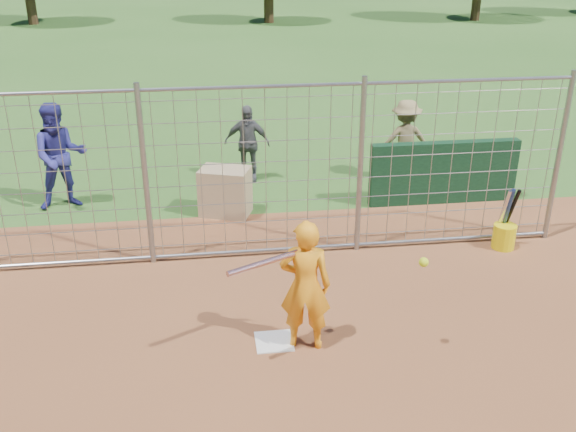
{
  "coord_description": "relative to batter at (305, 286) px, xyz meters",
  "views": [
    {
      "loc": [
        -0.68,
        -6.37,
        4.38
      ],
      "look_at": [
        0.3,
        0.8,
        1.15
      ],
      "focal_mm": 40.0,
      "sensor_mm": 36.0,
      "label": 1
    }
  ],
  "objects": [
    {
      "name": "ground",
      "position": [
        -0.34,
        0.29,
        -0.79
      ],
      "size": [
        100.0,
        100.0,
        0.0
      ],
      "primitive_type": "plane",
      "color": "#2D591E",
      "rests_on": "ground"
    },
    {
      "name": "home_plate",
      "position": [
        -0.34,
        0.09,
        -0.78
      ],
      "size": [
        0.43,
        0.43,
        0.02
      ],
      "primitive_type": "cube",
      "color": "silver",
      "rests_on": "ground"
    },
    {
      "name": "dugout_wall",
      "position": [
        3.06,
        3.89,
        -0.24
      ],
      "size": [
        2.6,
        0.2,
        1.1
      ],
      "primitive_type": "cube",
      "color": "#11381E",
      "rests_on": "ground"
    },
    {
      "name": "batter",
      "position": [
        0.0,
        0.0,
        0.0
      ],
      "size": [
        0.64,
        0.49,
        1.57
      ],
      "primitive_type": "imported",
      "rotation": [
        0.0,
        0.0,
        2.93
      ],
      "color": "orange",
      "rests_on": "ground"
    },
    {
      "name": "bystander_a",
      "position": [
        -3.43,
        4.58,
        0.13
      ],
      "size": [
        1.03,
        0.88,
        1.83
      ],
      "primitive_type": "imported",
      "rotation": [
        0.0,
        0.0,
        0.24
      ],
      "color": "navy",
      "rests_on": "ground"
    },
    {
      "name": "bystander_b",
      "position": [
        -0.23,
        5.47,
        -0.06
      ],
      "size": [
        0.91,
        0.53,
        1.46
      ],
      "primitive_type": "imported",
      "rotation": [
        0.0,
        0.0,
        -0.22
      ],
      "color": "#505155",
      "rests_on": "ground"
    },
    {
      "name": "bystander_c",
      "position": [
        2.72,
        5.09,
        -0.01
      ],
      "size": [
        1.04,
        0.65,
        1.54
      ],
      "primitive_type": "imported",
      "rotation": [
        0.0,
        0.0,
        3.07
      ],
      "color": "olive",
      "rests_on": "ground"
    },
    {
      "name": "equipment_bin",
      "position": [
        -0.72,
        3.89,
        -0.39
      ],
      "size": [
        0.94,
        0.78,
        0.8
      ],
      "primitive_type": "cube",
      "rotation": [
        0.0,
        0.0,
        -0.33
      ],
      "color": "tan",
      "rests_on": "ground"
    },
    {
      "name": "equipment_in_play",
      "position": [
        -0.07,
        -0.25,
        0.43
      ],
      "size": [
        2.14,
        0.44,
        0.13
      ],
      "color": "silver",
      "rests_on": "ground"
    },
    {
      "name": "bucket_with_bats",
      "position": [
        3.35,
        2.05,
        -0.54
      ],
      "size": [
        0.34,
        0.38,
        0.97
      ],
      "color": "yellow",
      "rests_on": "ground"
    },
    {
      "name": "backstop_fence",
      "position": [
        -0.34,
        2.29,
        0.47
      ],
      "size": [
        9.08,
        0.08,
        2.6
      ],
      "color": "gray",
      "rests_on": "ground"
    }
  ]
}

